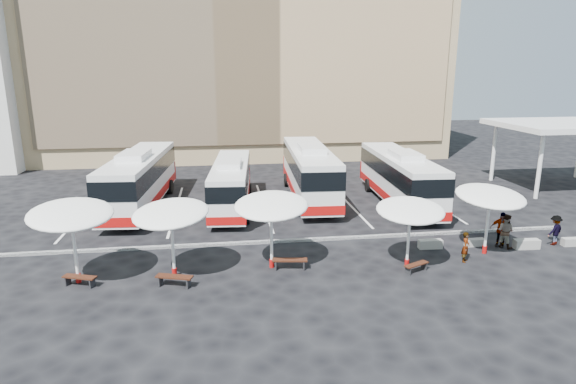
{
  "coord_description": "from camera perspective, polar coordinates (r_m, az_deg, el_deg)",
  "views": [
    {
      "loc": [
        -2.91,
        -24.21,
        9.28
      ],
      "look_at": [
        1.0,
        3.0,
        2.2
      ],
      "focal_mm": 30.0,
      "sensor_mm": 36.0,
      "label": 1
    }
  ],
  "objects": [
    {
      "name": "ground",
      "position": [
        26.09,
        -1.24,
        -6.4
      ],
      "size": [
        120.0,
        120.0,
        0.0
      ],
      "primitive_type": "plane",
      "color": "black",
      "rests_on": "ground"
    },
    {
      "name": "sandstone_building",
      "position": [
        56.26,
        -5.46,
        17.79
      ],
      "size": [
        42.0,
        18.25,
        29.6
      ],
      "color": "tan",
      "rests_on": "ground"
    },
    {
      "name": "service_canopy",
      "position": [
        43.75,
        30.07,
        6.73
      ],
      "size": [
        10.0,
        8.0,
        5.2
      ],
      "color": "white",
      "rests_on": "ground"
    },
    {
      "name": "curb_divider",
      "position": [
        26.53,
        -1.38,
        -5.86
      ],
      "size": [
        34.0,
        0.25,
        0.15
      ],
      "primitive_type": "cube",
      "color": "black",
      "rests_on": "ground"
    },
    {
      "name": "bay_lines",
      "position": [
        33.64,
        -2.9,
        -1.58
      ],
      "size": [
        24.15,
        12.0,
        0.01
      ],
      "color": "white",
      "rests_on": "ground"
    },
    {
      "name": "bus_0",
      "position": [
        34.27,
        -17.15,
        1.61
      ],
      "size": [
        3.72,
        12.81,
        4.01
      ],
      "rotation": [
        0.0,
        0.0,
        -0.08
      ],
      "color": "white",
      "rests_on": "ground"
    },
    {
      "name": "bus_1",
      "position": [
        32.84,
        -6.75,
        1.12
      ],
      "size": [
        3.25,
        11.06,
        3.46
      ],
      "rotation": [
        0.0,
        0.0,
        -0.09
      ],
      "color": "white",
      "rests_on": "ground"
    },
    {
      "name": "bus_2",
      "position": [
        35.09,
        2.54,
        2.6
      ],
      "size": [
        3.49,
        13.0,
        4.09
      ],
      "rotation": [
        0.0,
        0.0,
        -0.05
      ],
      "color": "white",
      "rests_on": "ground"
    },
    {
      "name": "bus_3",
      "position": [
        34.5,
        13.06,
        1.84
      ],
      "size": [
        3.29,
        12.29,
        3.86
      ],
      "rotation": [
        0.0,
        0.0,
        -0.05
      ],
      "color": "white",
      "rests_on": "ground"
    },
    {
      "name": "sunshade_0",
      "position": [
        22.76,
        -24.34,
        -2.45
      ],
      "size": [
        4.59,
        4.61,
        3.73
      ],
      "rotation": [
        0.0,
        0.0,
        0.35
      ],
      "color": "white",
      "rests_on": "ground"
    },
    {
      "name": "sunshade_1",
      "position": [
        22.04,
        -13.72,
        -2.52
      ],
      "size": [
        4.45,
        4.48,
        3.54
      ],
      "rotation": [
        0.0,
        0.0,
        -0.4
      ],
      "color": "white",
      "rests_on": "ground"
    },
    {
      "name": "sunshade_2",
      "position": [
        22.38,
        -2.0,
        -1.65
      ],
      "size": [
        4.28,
        4.31,
        3.62
      ],
      "rotation": [
        0.0,
        0.0,
        -0.28
      ],
      "color": "white",
      "rests_on": "ground"
    },
    {
      "name": "sunshade_3",
      "position": [
        23.24,
        14.29,
        -2.14
      ],
      "size": [
        3.74,
        3.77,
        3.33
      ],
      "rotation": [
        0.0,
        0.0,
        -0.2
      ],
      "color": "white",
      "rests_on": "ground"
    },
    {
      "name": "sunshade_4",
      "position": [
        26.19,
        22.85,
        -0.51
      ],
      "size": [
        3.81,
        3.85,
        3.57
      ],
      "rotation": [
        0.0,
        0.0,
        0.13
      ],
      "color": "white",
      "rests_on": "ground"
    },
    {
      "name": "wood_bench_0",
      "position": [
        23.27,
        -23.46,
        -9.39
      ],
      "size": [
        1.54,
        0.88,
        0.46
      ],
      "rotation": [
        0.0,
        0.0,
        -0.34
      ],
      "color": "black",
      "rests_on": "ground"
    },
    {
      "name": "wood_bench_1",
      "position": [
        21.91,
        -13.33,
        -9.93
      ],
      "size": [
        1.67,
        0.91,
        0.5
      ],
      "rotation": [
        0.0,
        0.0,
        -0.31
      ],
      "color": "black",
      "rests_on": "ground"
    },
    {
      "name": "wood_bench_2",
      "position": [
        23.05,
        0.21,
        -8.24
      ],
      "size": [
        1.7,
        0.67,
        0.51
      ],
      "rotation": [
        0.0,
        0.0,
        -0.14
      ],
      "color": "black",
      "rests_on": "ground"
    },
    {
      "name": "wood_bench_3",
      "position": [
        23.58,
        14.96,
        -8.43
      ],
      "size": [
        1.36,
        0.87,
        0.41
      ],
      "rotation": [
        0.0,
        0.0,
        0.43
      ],
      "color": "black",
      "rests_on": "ground"
    },
    {
      "name": "conc_bench_0",
      "position": [
        26.76,
        16.51,
        -5.94
      ],
      "size": [
        1.27,
        0.48,
        0.47
      ],
      "primitive_type": "cube",
      "rotation": [
        0.0,
        0.0,
        -0.05
      ],
      "color": "gray",
      "rests_on": "ground"
    },
    {
      "name": "conc_bench_1",
      "position": [
        27.89,
        21.25,
        -5.59
      ],
      "size": [
        1.08,
        0.41,
        0.4
      ],
      "primitive_type": "cube",
      "rotation": [
        0.0,
        0.0,
        0.05
      ],
      "color": "gray",
      "rests_on": "ground"
    },
    {
      "name": "conc_bench_2",
      "position": [
        28.58,
        26.42,
        -5.54
      ],
      "size": [
        1.36,
        0.51,
        0.5
      ],
      "primitive_type": "cube",
      "rotation": [
        0.0,
        0.0,
        -0.05
      ],
      "color": "gray",
      "rests_on": "ground"
    },
    {
      "name": "conc_bench_3",
      "position": [
        30.24,
        30.66,
        -5.1
      ],
      "size": [
        1.15,
        0.42,
        0.43
      ],
      "primitive_type": "cube",
      "rotation": [
        0.0,
        0.0,
        -0.04
      ],
      "color": "gray",
      "rests_on": "ground"
    },
    {
      "name": "passenger_0",
      "position": [
        25.34,
        20.32,
        -6.13
      ],
      "size": [
        0.62,
        0.66,
        1.53
      ],
      "primitive_type": "imported",
      "rotation": [
        0.0,
        0.0,
        0.96
      ],
      "color": "black",
      "rests_on": "ground"
    },
    {
      "name": "passenger_1",
      "position": [
        28.06,
        24.4,
        -4.22
      ],
      "size": [
        1.11,
        1.14,
        1.85
      ],
      "primitive_type": "imported",
      "rotation": [
        0.0,
        0.0,
        2.24
      ],
      "color": "black",
      "rests_on": "ground"
    },
    {
      "name": "passenger_2",
      "position": [
        28.09,
        23.94,
        -4.08
      ],
      "size": [
        1.15,
        1.1,
        1.92
      ],
      "primitive_type": "imported",
      "rotation": [
        0.0,
        0.0,
        -0.73
      ],
      "color": "black",
      "rests_on": "ground"
    },
    {
      "name": "passenger_3",
      "position": [
        29.73,
        29.07,
        -3.97
      ],
      "size": [
        1.22,
        0.98,
        1.64
      ],
      "primitive_type": "imported",
      "rotation": [
        0.0,
        0.0,
        3.54
      ],
      "color": "black",
      "rests_on": "ground"
    }
  ]
}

